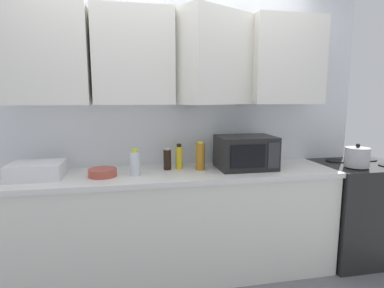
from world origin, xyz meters
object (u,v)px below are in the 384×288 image
(kettle, at_px, (357,157))
(bowl_ceramic_small, at_px, (103,173))
(dish_rack, at_px, (37,170))
(bottle_soy_dark, at_px, (167,159))
(bottle_amber_vinegar, at_px, (200,156))
(microwave, at_px, (245,152))
(stove_range, at_px, (358,210))
(bottle_yellow_mustard, at_px, (179,157))
(bottle_clear_tall, at_px, (135,163))

(kettle, distance_m, bowl_ceramic_small, 2.14)
(dish_rack, relative_size, bottle_soy_dark, 2.03)
(dish_rack, relative_size, bowl_ceramic_small, 1.76)
(bottle_soy_dark, relative_size, bowl_ceramic_small, 0.86)
(bottle_amber_vinegar, bearing_deg, microwave, -3.19)
(stove_range, xyz_separation_m, dish_rack, (-2.79, 0.02, 0.51))
(bottle_amber_vinegar, distance_m, bottle_soy_dark, 0.28)
(bottle_soy_dark, relative_size, bottle_yellow_mustard, 0.86)
(bottle_amber_vinegar, distance_m, bowl_ceramic_small, 0.80)
(stove_range, bearing_deg, bottle_yellow_mustard, 175.80)
(microwave, bearing_deg, bottle_soy_dark, 173.11)
(microwave, relative_size, bottle_soy_dark, 2.57)
(kettle, height_order, dish_rack, kettle)
(dish_rack, xyz_separation_m, bottle_soy_dark, (1.00, 0.09, 0.03))
(kettle, xyz_separation_m, bottle_yellow_mustard, (-1.52, 0.26, 0.01))
(bottle_amber_vinegar, xyz_separation_m, bowl_ceramic_small, (-0.79, -0.07, -0.09))
(microwave, height_order, bottle_soy_dark, microwave)
(microwave, relative_size, bottle_clear_tall, 2.25)
(bottle_amber_vinegar, relative_size, bottle_clear_tall, 1.13)
(dish_rack, xyz_separation_m, bottle_yellow_mustard, (1.10, 0.10, 0.04))
(dish_rack, height_order, bottle_soy_dark, bottle_soy_dark)
(bottle_clear_tall, relative_size, bowl_ceramic_small, 0.98)
(kettle, bearing_deg, stove_range, 39.47)
(bottle_yellow_mustard, relative_size, bowl_ceramic_small, 1.00)
(stove_range, relative_size, bottle_yellow_mustard, 4.22)
(stove_range, distance_m, kettle, 0.59)
(dish_rack, bearing_deg, stove_range, -0.41)
(bowl_ceramic_small, bearing_deg, bottle_soy_dark, 14.25)
(microwave, height_order, bottle_yellow_mustard, microwave)
(stove_range, relative_size, kettle, 4.50)
(microwave, height_order, dish_rack, microwave)
(stove_range, height_order, bottle_soy_dark, bottle_soy_dark)
(bottle_soy_dark, height_order, bottle_clear_tall, bottle_clear_tall)
(bowl_ceramic_small, bearing_deg, dish_rack, 175.45)
(dish_rack, bearing_deg, kettle, -3.49)
(kettle, distance_m, bottle_clear_tall, 1.89)
(kettle, bearing_deg, bottle_yellow_mustard, 170.14)
(kettle, xyz_separation_m, bottle_soy_dark, (-1.62, 0.25, -0.01))
(bowl_ceramic_small, bearing_deg, bottle_clear_tall, -4.22)
(kettle, distance_m, dish_rack, 2.63)
(kettle, distance_m, bottle_soy_dark, 1.64)
(bottle_soy_dark, relative_size, bottle_clear_tall, 0.88)
(bottle_amber_vinegar, xyz_separation_m, bottle_soy_dark, (-0.27, 0.06, -0.03))
(bottle_amber_vinegar, bearing_deg, bowl_ceramic_small, -174.71)
(stove_range, bearing_deg, bottle_clear_tall, -178.98)
(kettle, bearing_deg, bowl_ceramic_small, 176.75)
(stove_range, height_order, microwave, microwave)
(bottle_yellow_mustard, distance_m, bowl_ceramic_small, 0.64)
(kettle, bearing_deg, bottle_amber_vinegar, 171.75)
(kettle, xyz_separation_m, dish_rack, (-2.62, 0.16, -0.04))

